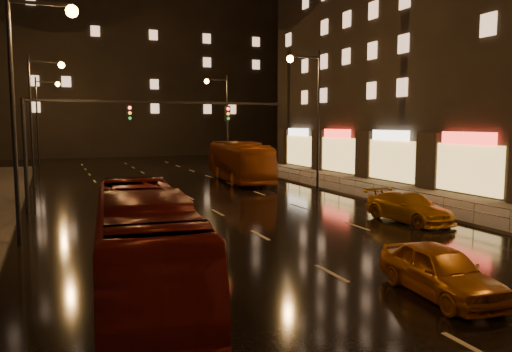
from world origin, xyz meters
The scene contains 9 objects.
ground centered at (0.00, 20.00, 0.00)m, with size 140.00×140.00×0.00m, color black.
sidewalk_right centered at (13.50, 15.00, 0.07)m, with size 7.00×70.00×0.15m, color #38332D.
building_distant centered at (4.00, 72.00, 18.00)m, with size 44.00×16.00×36.00m, color black.
traffic_signal centered at (-5.06, 20.00, 4.74)m, with size 15.31×0.32×6.20m.
railing_right centered at (10.20, 18.00, 0.90)m, with size 0.05×56.00×1.00m.
bus_red centered at (-5.94, 4.46, 1.48)m, with size 2.49×10.65×2.97m, color #5C120D.
bus_curb centered at (6.23, 29.37, 1.67)m, with size 2.80×11.96×3.33m, color #87390D.
taxi_near centered at (1.72, 1.00, 0.73)m, with size 1.73×4.29×1.46m, color #C26A12.
taxi_far centered at (8.00, 10.00, 0.72)m, with size 2.02×4.96×1.44m, color #BE7711.
Camera 1 is at (-8.29, -9.66, 4.87)m, focal length 35.00 mm.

